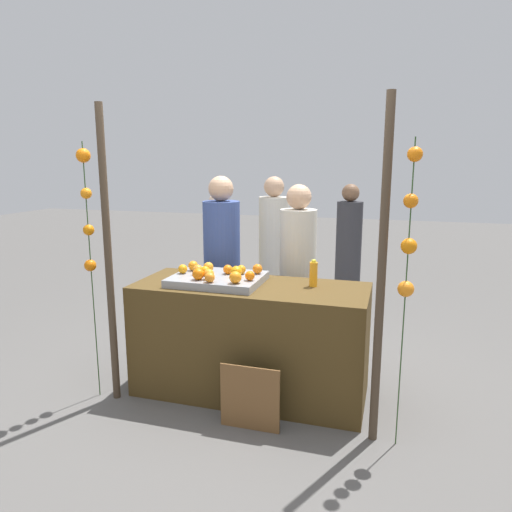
# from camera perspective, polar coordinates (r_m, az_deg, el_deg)

# --- Properties ---
(ground_plane) EXTENTS (24.00, 24.00, 0.00)m
(ground_plane) POSITION_cam_1_polar(r_m,az_deg,el_deg) (3.97, -0.65, -16.03)
(ground_plane) COLOR #565451
(stall_counter) EXTENTS (1.81, 0.71, 0.89)m
(stall_counter) POSITION_cam_1_polar(r_m,az_deg,el_deg) (3.78, -0.66, -10.05)
(stall_counter) COLOR #4C3819
(stall_counter) RESTS_ON ground_plane
(orange_tray) EXTENTS (0.70, 0.54, 0.06)m
(orange_tray) POSITION_cam_1_polar(r_m,az_deg,el_deg) (3.71, -4.67, -2.82)
(orange_tray) COLOR gray
(orange_tray) RESTS_ON stall_counter
(orange_0) EXTENTS (0.08, 0.08, 0.08)m
(orange_0) POSITION_cam_1_polar(r_m,az_deg,el_deg) (3.74, -7.07, -1.66)
(orange_0) COLOR orange
(orange_0) RESTS_ON orange_tray
(orange_1) EXTENTS (0.07, 0.07, 0.07)m
(orange_1) POSITION_cam_1_polar(r_m,az_deg,el_deg) (3.74, -3.44, -1.64)
(orange_1) COLOR orange
(orange_1) RESTS_ON orange_tray
(orange_2) EXTENTS (0.08, 0.08, 0.08)m
(orange_2) POSITION_cam_1_polar(r_m,az_deg,el_deg) (3.49, -5.62, -2.59)
(orange_2) COLOR orange
(orange_2) RESTS_ON orange_tray
(orange_3) EXTENTS (0.07, 0.07, 0.07)m
(orange_3) POSITION_cam_1_polar(r_m,az_deg,el_deg) (3.79, -8.87, -1.56)
(orange_3) COLOR orange
(orange_3) RESTS_ON orange_tray
(orange_4) EXTENTS (0.08, 0.08, 0.08)m
(orange_4) POSITION_cam_1_polar(r_m,az_deg,el_deg) (3.58, -5.74, -2.21)
(orange_4) COLOR orange
(orange_4) RESTS_ON orange_tray
(orange_5) EXTENTS (0.08, 0.08, 0.08)m
(orange_5) POSITION_cam_1_polar(r_m,az_deg,el_deg) (3.74, 0.18, -1.57)
(orange_5) COLOR orange
(orange_5) RESTS_ON orange_tray
(orange_6) EXTENTS (0.09, 0.09, 0.09)m
(orange_6) POSITION_cam_1_polar(r_m,az_deg,el_deg) (3.63, -2.40, -1.91)
(orange_6) COLOR orange
(orange_6) RESTS_ON orange_tray
(orange_7) EXTENTS (0.08, 0.08, 0.08)m
(orange_7) POSITION_cam_1_polar(r_m,az_deg,el_deg) (3.88, -7.63, -1.18)
(orange_7) COLOR orange
(orange_7) RESTS_ON orange_tray
(orange_8) EXTENTS (0.08, 0.08, 0.08)m
(orange_8) POSITION_cam_1_polar(r_m,az_deg,el_deg) (3.70, -6.19, -1.81)
(orange_8) COLOR orange
(orange_8) RESTS_ON orange_tray
(orange_9) EXTENTS (0.07, 0.07, 0.07)m
(orange_9) POSITION_cam_1_polar(r_m,az_deg,el_deg) (3.53, -0.75, -2.41)
(orange_9) COLOR orange
(orange_9) RESTS_ON orange_tray
(orange_10) EXTENTS (0.07, 0.07, 0.07)m
(orange_10) POSITION_cam_1_polar(r_m,az_deg,el_deg) (3.73, -1.80, -1.65)
(orange_10) COLOR orange
(orange_10) RESTS_ON orange_tray
(orange_11) EXTENTS (0.09, 0.09, 0.09)m
(orange_11) POSITION_cam_1_polar(r_m,az_deg,el_deg) (3.45, -2.51, -2.61)
(orange_11) COLOR orange
(orange_11) RESTS_ON orange_tray
(orange_12) EXTENTS (0.09, 0.09, 0.09)m
(orange_12) POSITION_cam_1_polar(r_m,az_deg,el_deg) (3.57, -7.02, -2.18)
(orange_12) COLOR orange
(orange_12) RESTS_ON orange_tray
(orange_13) EXTENTS (0.08, 0.08, 0.08)m
(orange_13) POSITION_cam_1_polar(r_m,az_deg,el_deg) (3.81, -5.79, -1.35)
(orange_13) COLOR orange
(orange_13) RESTS_ON orange_tray
(juice_bottle) EXTENTS (0.06, 0.06, 0.21)m
(juice_bottle) POSITION_cam_1_polar(r_m,az_deg,el_deg) (3.61, 6.97, -2.18)
(juice_bottle) COLOR orange
(juice_bottle) RESTS_ON stall_counter
(chalkboard_sign) EXTENTS (0.42, 0.03, 0.48)m
(chalkboard_sign) POSITION_cam_1_polar(r_m,az_deg,el_deg) (3.38, -0.72, -16.89)
(chalkboard_sign) COLOR brown
(chalkboard_sign) RESTS_ON ground_plane
(vendor_left) EXTENTS (0.34, 0.34, 1.70)m
(vendor_left) POSITION_cam_1_polar(r_m,az_deg,el_deg) (4.44, -4.12, -2.13)
(vendor_left) COLOR #384C8C
(vendor_left) RESTS_ON ground_plane
(vendor_right) EXTENTS (0.33, 0.33, 1.63)m
(vendor_right) POSITION_cam_1_polar(r_m,az_deg,el_deg) (4.28, 5.04, -3.07)
(vendor_right) COLOR beige
(vendor_right) RESTS_ON ground_plane
(crowd_person_0) EXTENTS (0.30, 0.30, 1.49)m
(crowd_person_0) POSITION_cam_1_polar(r_m,az_deg,el_deg) (5.40, -4.52, -0.74)
(crowd_person_0) COLOR tan
(crowd_person_0) RESTS_ON ground_plane
(crowd_person_1) EXTENTS (0.33, 0.33, 1.66)m
(crowd_person_1) POSITION_cam_1_polar(r_m,az_deg,el_deg) (5.33, 2.14, 0.03)
(crowd_person_1) COLOR beige
(crowd_person_1) RESTS_ON ground_plane
(crowd_person_2) EXTENTS (0.31, 0.31, 1.56)m
(crowd_person_2) POSITION_cam_1_polar(r_m,az_deg,el_deg) (5.90, 11.12, 0.45)
(crowd_person_2) COLOR #333338
(crowd_person_2) RESTS_ON ground_plane
(canopy_post_left) EXTENTS (0.06, 0.06, 2.24)m
(canopy_post_left) POSITION_cam_1_polar(r_m,az_deg,el_deg) (3.66, -17.46, -0.30)
(canopy_post_left) COLOR #473828
(canopy_post_left) RESTS_ON ground_plane
(canopy_post_right) EXTENTS (0.06, 0.06, 2.24)m
(canopy_post_right) POSITION_cam_1_polar(r_m,az_deg,el_deg) (3.05, 14.94, -2.47)
(canopy_post_right) COLOR #473828
(canopy_post_right) RESTS_ON ground_plane
(garland_strand_left) EXTENTS (0.11, 0.11, 1.97)m
(garland_strand_left) POSITION_cam_1_polar(r_m,az_deg,el_deg) (3.69, -19.82, 5.54)
(garland_strand_left) COLOR #2D4C23
(garland_strand_left) RESTS_ON ground_plane
(garland_strand_right) EXTENTS (0.10, 0.11, 1.97)m
(garland_strand_right) POSITION_cam_1_polar(r_m,az_deg,el_deg) (2.97, 18.09, 2.54)
(garland_strand_right) COLOR #2D4C23
(garland_strand_right) RESTS_ON ground_plane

